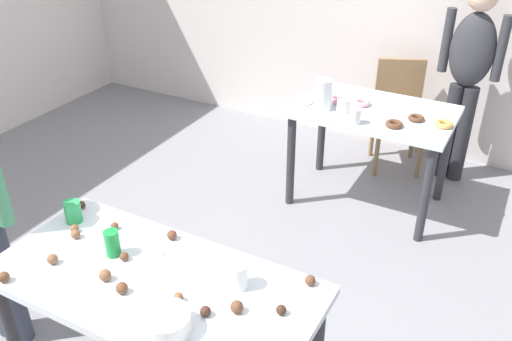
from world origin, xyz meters
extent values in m
cube|color=silver|center=(-0.03, 0.01, 0.73)|extent=(1.39, 0.66, 0.04)
cylinder|color=#2D2D33|center=(-0.67, -0.27, 0.35)|extent=(0.06, 0.06, 0.71)
cylinder|color=#2D2D33|center=(-0.67, 0.28, 0.35)|extent=(0.06, 0.06, 0.71)
cube|color=silver|center=(0.22, 2.14, 0.73)|extent=(1.09, 0.70, 0.04)
cylinder|color=#2D2D33|center=(-0.26, 1.85, 0.35)|extent=(0.06, 0.06, 0.71)
cylinder|color=#2D2D33|center=(0.70, 1.85, 0.35)|extent=(0.06, 0.06, 0.71)
cylinder|color=#2D2D33|center=(-0.26, 2.43, 0.35)|extent=(0.06, 0.06, 0.71)
cylinder|color=#2D2D33|center=(0.70, 2.43, 0.35)|extent=(0.06, 0.06, 0.71)
cube|color=olive|center=(0.26, 2.77, 0.43)|extent=(0.53, 0.53, 0.04)
cube|color=olive|center=(0.19, 2.93, 0.66)|extent=(0.36, 0.19, 0.42)
cylinder|color=olive|center=(0.48, 2.68, 0.21)|extent=(0.04, 0.04, 0.41)
cylinder|color=olive|center=(0.17, 2.54, 0.21)|extent=(0.04, 0.04, 0.41)
cylinder|color=olive|center=(0.35, 2.99, 0.21)|extent=(0.04, 0.04, 0.41)
cylinder|color=olive|center=(0.03, 2.85, 0.21)|extent=(0.04, 0.04, 0.41)
cylinder|color=#383D4C|center=(-0.95, -0.04, 0.36)|extent=(0.11, 0.11, 0.72)
cylinder|color=#28282D|center=(0.75, 2.81, 0.39)|extent=(0.11, 0.11, 0.78)
cylinder|color=#28282D|center=(0.64, 2.82, 0.39)|extent=(0.11, 0.11, 0.78)
ellipsoid|color=#333338|center=(0.70, 2.81, 1.05)|extent=(0.33, 0.22, 0.55)
cylinder|color=#333338|center=(0.89, 2.80, 1.09)|extent=(0.08, 0.08, 0.47)
cylinder|color=#333338|center=(0.51, 2.83, 1.09)|extent=(0.08, 0.08, 0.47)
cylinder|color=white|center=(0.18, -0.19, 0.79)|extent=(0.19, 0.19, 0.08)
cylinder|color=#198438|center=(-0.29, 0.06, 0.81)|extent=(0.07, 0.07, 0.12)
cube|color=silver|center=(-0.18, 0.16, 0.75)|extent=(0.17, 0.02, 0.01)
cylinder|color=white|center=(0.29, 0.14, 0.81)|extent=(0.08, 0.08, 0.11)
cylinder|color=green|center=(-0.62, 0.16, 0.80)|extent=(0.08, 0.08, 0.11)
sphere|color=brown|center=(-0.56, -0.29, 0.77)|extent=(0.05, 0.05, 0.05)
sphere|color=brown|center=(0.54, 0.29, 0.77)|extent=(0.04, 0.04, 0.04)
sphere|color=#3D2319|center=(0.27, -0.06, 0.77)|extent=(0.04, 0.04, 0.04)
sphere|color=brown|center=(-0.47, -0.11, 0.77)|extent=(0.05, 0.05, 0.05)
sphere|color=brown|center=(-0.41, 0.21, 0.77)|extent=(0.04, 0.04, 0.04)
sphere|color=#3D2319|center=(0.51, 0.09, 0.77)|extent=(0.04, 0.04, 0.04)
sphere|color=brown|center=(-0.52, 0.07, 0.77)|extent=(0.04, 0.04, 0.04)
sphere|color=brown|center=(-0.22, 0.05, 0.77)|extent=(0.04, 0.04, 0.04)
sphere|color=brown|center=(-0.09, -0.11, 0.77)|extent=(0.05, 0.05, 0.05)
sphere|color=brown|center=(-0.56, 0.10, 0.77)|extent=(0.04, 0.04, 0.04)
sphere|color=brown|center=(0.13, -0.04, 0.77)|extent=(0.04, 0.04, 0.04)
sphere|color=brown|center=(-0.13, 0.27, 0.77)|extent=(0.05, 0.05, 0.05)
sphere|color=brown|center=(-0.20, -0.09, 0.78)|extent=(0.05, 0.05, 0.05)
sphere|color=brown|center=(0.36, 0.01, 0.78)|extent=(0.05, 0.05, 0.05)
sphere|color=#3D2319|center=(-0.67, 0.26, 0.77)|extent=(0.04, 0.04, 0.04)
cylinder|color=white|center=(-0.10, 1.97, 0.86)|extent=(0.12, 0.12, 0.21)
cylinder|color=white|center=(0.05, 1.99, 0.80)|extent=(0.09, 0.09, 0.09)
cylinder|color=white|center=(0.18, 1.85, 0.80)|extent=(0.08, 0.08, 0.10)
torus|color=pink|center=(-0.05, 2.14, 0.77)|extent=(0.13, 0.13, 0.04)
torus|color=brown|center=(0.42, 1.93, 0.77)|extent=(0.11, 0.11, 0.03)
torus|color=brown|center=(0.52, 2.09, 0.77)|extent=(0.11, 0.11, 0.03)
torus|color=pink|center=(0.12, 2.16, 0.77)|extent=(0.12, 0.12, 0.04)
torus|color=gold|center=(0.70, 2.08, 0.77)|extent=(0.12, 0.12, 0.03)
torus|color=white|center=(-0.24, 2.01, 0.77)|extent=(0.12, 0.12, 0.04)
camera|label=1|loc=(1.16, -1.30, 2.25)|focal=38.29mm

